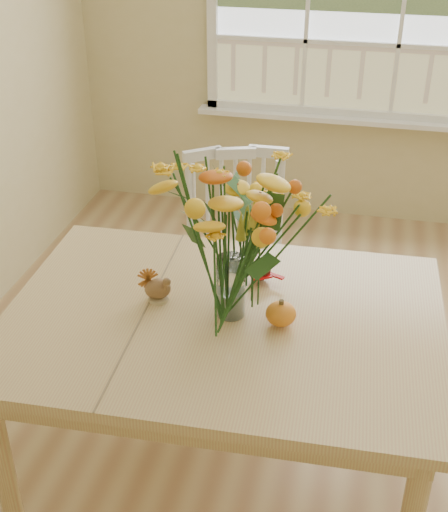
# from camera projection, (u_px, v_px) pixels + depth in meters

# --- Properties ---
(floor) EXTENTS (4.00, 4.50, 0.01)m
(floor) POSITION_uv_depth(u_px,v_px,m) (360.00, 466.00, 2.75)
(floor) COLOR #A57B50
(floor) RESTS_ON ground
(wall_back) EXTENTS (4.00, 0.02, 2.70)m
(wall_back) POSITION_uv_depth(u_px,v_px,m) (403.00, 9.00, 3.96)
(wall_back) COLOR #CEBF84
(wall_back) RESTS_ON floor
(dining_table) EXTENTS (1.50, 1.09, 0.79)m
(dining_table) POSITION_uv_depth(u_px,v_px,m) (223.00, 338.00, 2.34)
(dining_table) COLOR tan
(dining_table) RESTS_ON floor
(windsor_chair) EXTENTS (0.57, 0.56, 0.99)m
(windsor_chair) POSITION_uv_depth(u_px,v_px,m) (237.00, 251.00, 3.13)
(windsor_chair) COLOR white
(windsor_chair) RESTS_ON floor
(flower_vase) EXTENTS (0.45, 0.45, 0.53)m
(flower_vase) POSITION_uv_depth(u_px,v_px,m) (231.00, 229.00, 2.14)
(flower_vase) COLOR white
(flower_vase) RESTS_ON dining_table
(pumpkin) EXTENTS (0.10, 0.10, 0.08)m
(pumpkin) POSITION_uv_depth(u_px,v_px,m) (281.00, 315.00, 2.23)
(pumpkin) COLOR orange
(pumpkin) RESTS_ON dining_table
(turkey_figurine) EXTENTS (0.11, 0.09, 0.11)m
(turkey_figurine) POSITION_uv_depth(u_px,v_px,m) (158.00, 289.00, 2.35)
(turkey_figurine) COLOR #CCB78C
(turkey_figurine) RESTS_ON dining_table
(dark_gourd) EXTENTS (0.12, 0.08, 0.07)m
(dark_gourd) POSITION_uv_depth(u_px,v_px,m) (259.00, 271.00, 2.46)
(dark_gourd) COLOR #38160F
(dark_gourd) RESTS_ON dining_table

